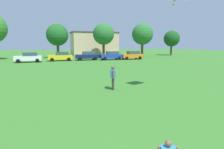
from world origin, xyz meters
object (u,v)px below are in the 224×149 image
Objects in this scene: parked_car_navy_2 at (87,56)px; parked_car_orange_4 at (132,55)px; adult_bystander at (113,75)px; parked_car_blue_3 at (111,55)px; tree_center_right at (104,34)px; tree_far_right at (172,39)px; parked_car_white_0 at (29,57)px; tree_center_left at (57,35)px; tree_right at (142,34)px; parked_car_yellow_1 at (61,56)px.

parked_car_orange_4 is (8.95, -1.12, 0.00)m from parked_car_navy_2.
adult_bystander is at bearing 62.27° from parked_car_orange_4.
tree_center_right is (1.42, 10.07, 4.62)m from parked_car_blue_3.
parked_car_blue_3 is at bearing -156.13° from tree_far_right.
parked_car_white_0 is 0.58× the size of tree_center_left.
parked_car_white_0 is 0.53× the size of tree_right.
tree_right is (25.53, 7.64, 4.62)m from parked_car_white_0.
tree_right reaches higher than parked_car_blue_3.
tree_right reaches higher than parked_car_yellow_1.
tree_center_right reaches higher than tree_right.
tree_far_right is at bearing -164.37° from parked_car_yellow_1.
tree_right reaches higher than parked_car_navy_2.
tree_right is at bearing -17.24° from tree_center_right.
parked_car_orange_4 is (4.39, -0.26, 0.00)m from parked_car_blue_3.
tree_far_right is (35.59, 9.58, 3.69)m from parked_car_white_0.
parked_car_navy_2 is 17.09m from tree_right.
tree_center_right reaches higher than parked_car_yellow_1.
parked_car_yellow_1 is 1.00× the size of parked_car_navy_2.
parked_car_white_0 and parked_car_navy_2 have the same top height.
tree_center_left is at bearing -178.96° from tree_far_right.
parked_car_orange_4 is at bearing -179.48° from parked_car_white_0.
tree_center_left is at bearing -41.91° from parked_car_blue_3.
adult_bystander is 24.02m from parked_car_white_0.
parked_car_blue_3 is (4.56, -0.87, 0.00)m from parked_car_navy_2.
tree_center_left is (-5.03, 7.74, 4.19)m from parked_car_navy_2.
parked_car_navy_2 reaches higher than adult_bystander.
tree_center_left reaches higher than parked_car_navy_2.
parked_car_yellow_1 and parked_car_navy_2 have the same top height.
parked_car_yellow_1 is 21.75m from tree_right.
tree_center_left is at bearing -90.05° from parked_car_yellow_1.
parked_car_white_0 is at bearing -163.35° from tree_right.
parked_car_yellow_1 is 0.53× the size of tree_center_right.
tree_center_right reaches higher than tree_center_left.
tree_center_right is 1.20× the size of tree_far_right.
tree_center_right is at bearing -123.04° from parked_car_navy_2.
tree_center_right reaches higher than parked_car_blue_3.
tree_center_left is 1.11× the size of tree_far_right.
tree_center_right is at bearing 7.55° from tree_center_left.
parked_car_yellow_1 is 9.62m from parked_car_blue_3.
tree_center_left reaches higher than adult_bystander.
adult_bystander is at bearing -86.72° from tree_center_left.
parked_car_orange_4 is 0.64× the size of tree_far_right.
parked_car_navy_2 is 9.02m from parked_car_orange_4.
tree_center_right is (11.02, 9.38, 4.62)m from parked_car_yellow_1.
adult_bystander is 0.20× the size of tree_right.
parked_car_white_0 is 27.05m from tree_right.
tree_far_right reaches higher than parked_car_orange_4.
parked_car_yellow_1 is 5.04m from parked_car_navy_2.
tree_right reaches higher than parked_car_orange_4.
parked_car_yellow_1 is 8.96m from tree_center_left.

